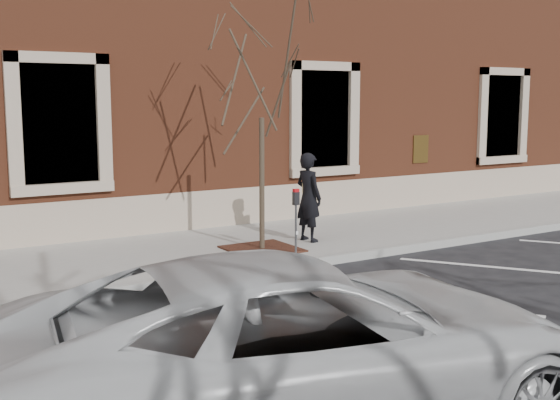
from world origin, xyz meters
TOP-DOWN VIEW (x-y plane):
  - ground at (0.00, 0.00)m, footprint 120.00×120.00m
  - sidewalk_near at (0.00, 1.75)m, footprint 40.00×3.50m
  - curb_near at (0.00, -0.05)m, footprint 40.00×0.12m
  - parking_stripes at (0.00, -2.20)m, footprint 28.00×4.40m
  - building_civic at (0.00, 7.74)m, footprint 40.00×8.62m
  - man at (1.04, 1.23)m, footprint 0.48×0.67m
  - parking_meter at (0.16, 0.34)m, footprint 0.11×0.08m
  - tree_grate at (-0.13, 1.01)m, footprint 1.21×1.21m
  - sapling at (-0.13, 1.01)m, footprint 2.59×2.59m
  - white_truck at (-3.20, -4.87)m, footprint 5.81×3.42m

SIDE VIEW (x-z plane):
  - ground at x=0.00m, z-range 0.00..0.00m
  - parking_stripes at x=0.00m, z-range 0.00..0.01m
  - sidewalk_near at x=0.00m, z-range 0.00..0.15m
  - curb_near at x=0.00m, z-range 0.00..0.15m
  - tree_grate at x=-0.13m, z-range 0.15..0.18m
  - white_truck at x=-3.20m, z-range 0.00..1.52m
  - parking_meter at x=0.16m, z-range 0.38..1.54m
  - man at x=1.04m, z-range 0.15..1.85m
  - sapling at x=-0.13m, z-range 1.01..5.34m
  - building_civic at x=0.00m, z-range 0.00..8.00m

